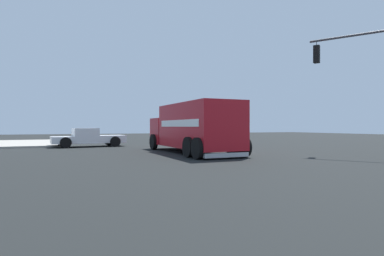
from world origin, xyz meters
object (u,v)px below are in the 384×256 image
Objects in this scene: pickup_white at (88,137)px; sedan_black at (195,136)px; traffic_light_primary at (379,70)px; delivery_truck at (193,127)px.

pickup_white reaches higher than sedan_black.
delivery_truck is at bearing 52.36° from traffic_light_primary.
traffic_light_primary is 19.05m from pickup_white.
pickup_white is 10.22m from sedan_black.
sedan_black is at bearing -24.22° from delivery_truck.
delivery_truck reaches higher than pickup_white.
traffic_light_primary is at bearing -170.91° from sedan_black.
delivery_truck is 9.88m from traffic_light_primary.
pickup_white is at bearing 42.00° from traffic_light_primary.
pickup_white is at bearing 31.72° from delivery_truck.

